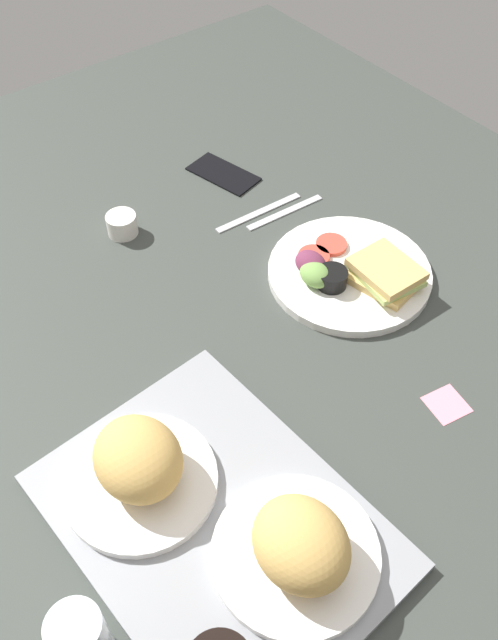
# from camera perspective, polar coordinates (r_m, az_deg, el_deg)

# --- Properties ---
(ground_plane) EXTENTS (1.90, 1.50, 0.03)m
(ground_plane) POSITION_cam_1_polar(r_m,az_deg,el_deg) (1.10, 1.88, -1.79)
(ground_plane) COLOR #383D38
(serving_tray) EXTENTS (0.47, 0.36, 0.02)m
(serving_tray) POSITION_cam_1_polar(r_m,az_deg,el_deg) (0.91, -2.86, -16.70)
(serving_tray) COLOR gray
(serving_tray) RESTS_ON ground_plane
(bread_plate_near) EXTENTS (0.21, 0.21, 0.10)m
(bread_plate_near) POSITION_cam_1_polar(r_m,az_deg,el_deg) (0.84, 4.27, -18.70)
(bread_plate_near) COLOR white
(bread_plate_near) RESTS_ON serving_tray
(bread_plate_far) EXTENTS (0.21, 0.21, 0.10)m
(bread_plate_far) POSITION_cam_1_polar(r_m,az_deg,el_deg) (0.90, -9.34, -12.15)
(bread_plate_far) COLOR white
(bread_plate_far) RESTS_ON serving_tray
(plate_with_salad) EXTENTS (0.28, 0.28, 0.05)m
(plate_with_salad) POSITION_cam_1_polar(r_m,az_deg,el_deg) (1.17, 8.64, 4.03)
(plate_with_salad) COLOR white
(plate_with_salad) RESTS_ON ground_plane
(espresso_cup) EXTENTS (0.06, 0.06, 0.04)m
(espresso_cup) POSITION_cam_1_polar(r_m,az_deg,el_deg) (1.27, -10.74, 7.98)
(espresso_cup) COLOR silver
(espresso_cup) RESTS_ON ground_plane
(fork) EXTENTS (0.02, 0.17, 0.01)m
(fork) POSITION_cam_1_polar(r_m,az_deg,el_deg) (1.30, 3.07, 9.16)
(fork) COLOR #B7B7BC
(fork) RESTS_ON ground_plane
(knife) EXTENTS (0.02, 0.19, 0.01)m
(knife) POSITION_cam_1_polar(r_m,az_deg,el_deg) (1.30, 0.85, 9.15)
(knife) COLOR #B7B7BC
(knife) RESTS_ON ground_plane
(cell_phone) EXTENTS (0.16, 0.10, 0.01)m
(cell_phone) POSITION_cam_1_polar(r_m,az_deg,el_deg) (1.40, -2.20, 12.36)
(cell_phone) COLOR black
(cell_phone) RESTS_ON ground_plane
(sticky_note) EXTENTS (0.06, 0.06, 0.00)m
(sticky_note) POSITION_cam_1_polar(r_m,az_deg,el_deg) (1.05, 16.44, -6.88)
(sticky_note) COLOR pink
(sticky_note) RESTS_ON ground_plane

